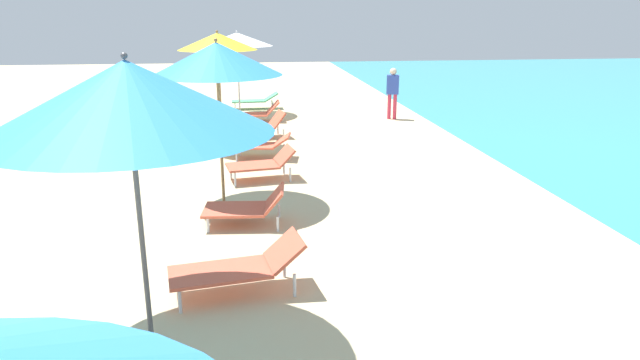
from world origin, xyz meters
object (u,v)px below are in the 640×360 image
at_px(lounger_fifth_inland, 247,207).
at_px(umbrella_farthest, 237,39).
at_px(umbrella_fourth, 128,97).
at_px(umbrella_sixth, 217,42).
at_px(lounger_farthest_shoreside, 255,100).
at_px(lounger_farthest_inland, 255,113).
at_px(umbrella_fifth, 217,59).
at_px(lounger_fifth_shoreside, 262,163).
at_px(lounger_fourth_shoreside, 239,266).
at_px(person_walking_far, 393,89).
at_px(lounger_sixth_shoreside, 258,126).
at_px(lounger_sixth_inland, 263,144).

height_order(lounger_fifth_inland, umbrella_farthest, umbrella_farthest).
xyz_separation_m(umbrella_fourth, umbrella_sixth, (0.40, 8.38, 0.05)).
bearing_deg(lounger_farthest_shoreside, umbrella_fourth, 82.54).
xyz_separation_m(lounger_fifth_inland, umbrella_sixth, (-0.56, 5.24, 2.19)).
relative_size(umbrella_farthest, lounger_farthest_inland, 1.67).
height_order(umbrella_fifth, lounger_fifth_inland, umbrella_fifth).
bearing_deg(lounger_fifth_inland, umbrella_farthest, -83.64).
bearing_deg(lounger_farthest_shoreside, umbrella_farthest, 61.31).
distance_m(lounger_fifth_shoreside, umbrella_sixth, 3.69).
distance_m(lounger_fourth_shoreside, lounger_farthest_inland, 10.69).
xyz_separation_m(umbrella_farthest, person_walking_far, (4.59, -1.36, -1.40)).
distance_m(umbrella_sixth, person_walking_far, 6.08).
relative_size(umbrella_fifth, person_walking_far, 1.79).
bearing_deg(lounger_farthest_inland, lounger_sixth_shoreside, 91.70).
relative_size(lounger_sixth_shoreside, person_walking_far, 1.01).
bearing_deg(lounger_sixth_inland, umbrella_farthest, -75.31).
bearing_deg(umbrella_sixth, lounger_fifth_inland, -83.93).
relative_size(lounger_sixth_inland, umbrella_farthest, 0.52).
relative_size(umbrella_fourth, lounger_fifth_inland, 2.19).
height_order(lounger_fourth_shoreside, lounger_fifth_inland, lounger_fourth_shoreside).
relative_size(lounger_fifth_shoreside, lounger_farthest_inland, 0.88).
bearing_deg(lounger_sixth_shoreside, umbrella_farthest, -93.84).
xyz_separation_m(umbrella_fourth, lounger_farthest_shoreside, (1.30, 13.90, -2.13)).
bearing_deg(umbrella_fourth, umbrella_farthest, 86.52).
bearing_deg(lounger_fourth_shoreside, lounger_fifth_inland, -101.76).
height_order(lounger_fifth_shoreside, lounger_sixth_inland, lounger_fifth_shoreside).
bearing_deg(lounger_fourth_shoreside, lounger_farthest_inland, -101.36).
height_order(lounger_fourth_shoreside, lounger_sixth_inland, lounger_fourth_shoreside).
bearing_deg(umbrella_fifth, lounger_fifth_inland, -70.52).
distance_m(lounger_fourth_shoreside, lounger_fifth_inland, 2.21).
bearing_deg(lounger_sixth_shoreside, umbrella_fourth, 70.28).
xyz_separation_m(lounger_fifth_shoreside, lounger_sixth_inland, (0.06, 1.67, -0.02)).
bearing_deg(lounger_fifth_shoreside, umbrella_farthest, -95.70).
bearing_deg(umbrella_fifth, umbrella_fourth, -97.55).
height_order(lounger_fifth_shoreside, umbrella_sixth, umbrella_sixth).
xyz_separation_m(umbrella_sixth, lounger_sixth_shoreside, (0.89, 0.93, -2.16)).
height_order(lounger_fifth_shoreside, lounger_farthest_inland, lounger_fifth_shoreside).
bearing_deg(umbrella_fourth, umbrella_fifth, 82.45).
relative_size(umbrella_fifth, lounger_fifth_inland, 2.14).
height_order(lounger_sixth_inland, lounger_farthest_inland, lounger_farthest_inland).
relative_size(lounger_sixth_inland, person_walking_far, 0.87).
height_order(lounger_sixth_shoreside, lounger_sixth_inland, lounger_sixth_shoreside).
distance_m(lounger_fourth_shoreside, person_walking_far, 11.51).
height_order(umbrella_fourth, umbrella_sixth, umbrella_fourth).
xyz_separation_m(lounger_fourth_shoreside, lounger_sixth_shoreside, (0.42, 8.38, -0.02)).
relative_size(lounger_fifth_shoreside, umbrella_farthest, 0.53).
bearing_deg(umbrella_sixth, lounger_sixth_inland, -52.58).
bearing_deg(umbrella_farthest, lounger_sixth_shoreside, -81.97).
bearing_deg(lounger_farthest_shoreside, person_walking_far, 147.39).
bearing_deg(lounger_fifth_shoreside, lounger_sixth_shoreside, -99.74).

